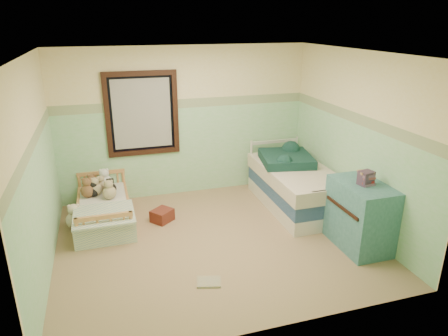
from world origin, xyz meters
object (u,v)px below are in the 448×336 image
object	(u,v)px
toddler_bed_frame	(105,215)
floor_book	(209,282)
plush_floor_tan	(102,232)
twin_bed_frame	(295,200)
plush_floor_cream	(75,220)
red_pillow	(162,215)
dresser	(360,215)

from	to	relation	value
toddler_bed_frame	floor_book	size ratio (longest dim) A/B	5.54
plush_floor_tan	twin_bed_frame	xyz separation A→B (m)	(3.03, 0.23, -0.02)
plush_floor_tan	floor_book	distance (m)	1.79
plush_floor_cream	red_pillow	distance (m)	1.26
twin_bed_frame	floor_book	world-z (taller)	twin_bed_frame
twin_bed_frame	floor_book	size ratio (longest dim) A/B	6.80
plush_floor_tan	floor_book	bearing A→B (deg)	-49.68
plush_floor_cream	twin_bed_frame	distance (m)	3.40
dresser	floor_book	bearing A→B (deg)	-173.60
plush_floor_tan	dresser	world-z (taller)	dresser
dresser	plush_floor_cream	bearing A→B (deg)	156.29
floor_book	toddler_bed_frame	bearing A→B (deg)	134.56
toddler_bed_frame	plush_floor_cream	size ratio (longest dim) A/B	5.85
plush_floor_cream	plush_floor_tan	distance (m)	0.61
toddler_bed_frame	twin_bed_frame	world-z (taller)	twin_bed_frame
plush_floor_tan	toddler_bed_frame	bearing A→B (deg)	85.62
twin_bed_frame	floor_book	xyz separation A→B (m)	(-1.87, -1.59, -0.10)
plush_floor_cream	plush_floor_tan	xyz separation A→B (m)	(0.37, -0.48, -0.00)
plush_floor_cream	dresser	xyz separation A→B (m)	(3.66, -1.61, 0.32)
plush_floor_tan	floor_book	size ratio (longest dim) A/B	0.92
plush_floor_tan	floor_book	world-z (taller)	plush_floor_tan
toddler_bed_frame	floor_book	bearing A→B (deg)	-60.47
plush_floor_cream	floor_book	distance (m)	2.39
twin_bed_frame	floor_book	distance (m)	2.46
plush_floor_tan	twin_bed_frame	bearing A→B (deg)	4.31
plush_floor_tan	red_pillow	xyz separation A→B (m)	(0.88, 0.34, -0.03)
twin_bed_frame	plush_floor_cream	bearing A→B (deg)	175.68
toddler_bed_frame	dresser	bearing A→B (deg)	-27.91
plush_floor_cream	floor_book	world-z (taller)	plush_floor_cream
floor_book	plush_floor_cream	bearing A→B (deg)	144.56
twin_bed_frame	red_pillow	bearing A→B (deg)	176.98
plush_floor_cream	twin_bed_frame	bearing A→B (deg)	-4.32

